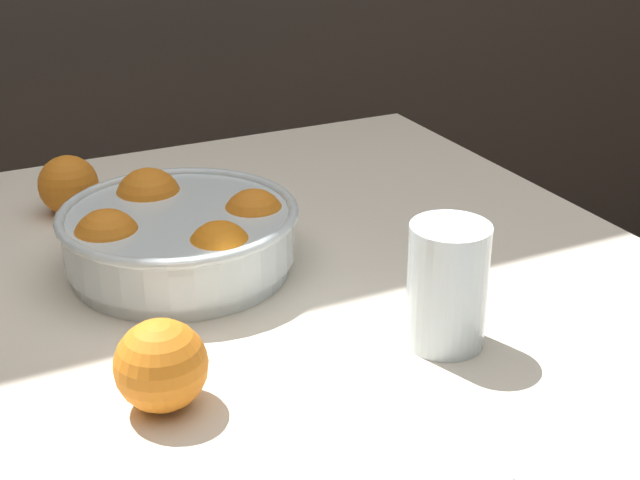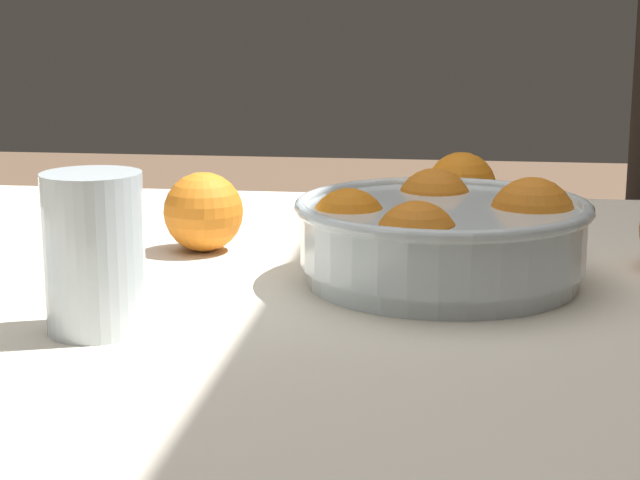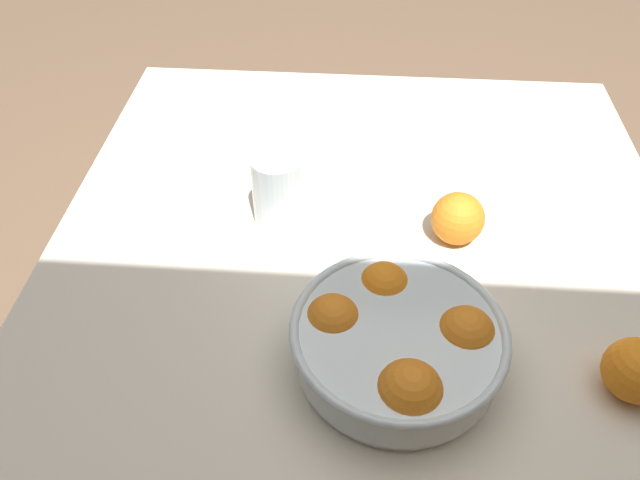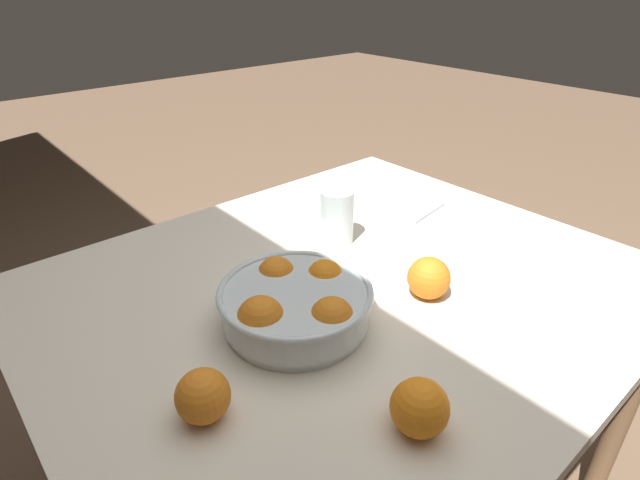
{
  "view_description": "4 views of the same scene",
  "coord_description": "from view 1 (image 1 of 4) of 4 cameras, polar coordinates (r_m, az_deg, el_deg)",
  "views": [
    {
      "loc": [
        -0.31,
        -0.74,
        1.22
      ],
      "look_at": [
        0.09,
        0.07,
        0.81
      ],
      "focal_mm": 50.0,
      "sensor_mm": 36.0,
      "label": 1
    },
    {
      "loc": [
        0.93,
        0.18,
        1.01
      ],
      "look_at": [
        0.04,
        0.06,
        0.81
      ],
      "focal_mm": 60.0,
      "sensor_mm": 36.0,
      "label": 2
    },
    {
      "loc": [
        0.02,
        0.65,
        1.44
      ],
      "look_at": [
        0.07,
        -0.01,
        0.81
      ],
      "focal_mm": 35.0,
      "sensor_mm": 36.0,
      "label": 3
    },
    {
      "loc": [
        -0.61,
        0.6,
        1.32
      ],
      "look_at": [
        0.07,
        0.01,
        0.83
      ],
      "focal_mm": 28.0,
      "sensor_mm": 36.0,
      "label": 4
    }
  ],
  "objects": [
    {
      "name": "dining_table",
      "position": [
        0.97,
        -2.97,
        -9.58
      ],
      "size": [
        1.0,
        1.19,
        0.75
      ],
      "color": "beige",
      "rests_on": "ground_plane"
    },
    {
      "name": "fruit_bowl",
      "position": [
        1.03,
        -8.98,
        0.35
      ],
      "size": [
        0.27,
        0.27,
        0.1
      ],
      "color": "silver",
      "rests_on": "dining_table"
    },
    {
      "name": "orange_loose_front",
      "position": [
        1.22,
        -15.8,
        3.41
      ],
      "size": [
        0.08,
        0.08,
        0.08
      ],
      "primitive_type": "sphere",
      "color": "orange",
      "rests_on": "dining_table"
    },
    {
      "name": "juice_glass",
      "position": [
        0.88,
        8.11,
        -3.32
      ],
      "size": [
        0.08,
        0.08,
        0.13
      ],
      "color": "#F4A314",
      "rests_on": "dining_table"
    },
    {
      "name": "orange_loose_near_bowl",
      "position": [
        0.8,
        -10.14,
        -7.91
      ],
      "size": [
        0.08,
        0.08,
        0.08
      ],
      "primitive_type": "sphere",
      "color": "orange",
      "rests_on": "dining_table"
    }
  ]
}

